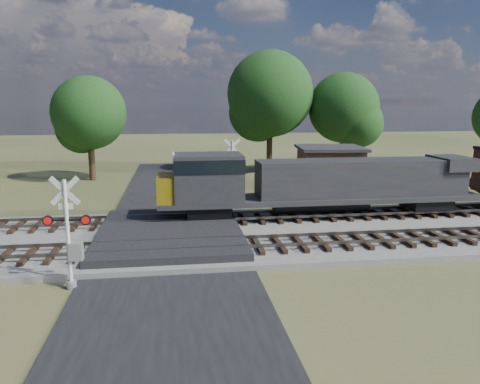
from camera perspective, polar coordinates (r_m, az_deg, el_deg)
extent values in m
plane|color=#3D4524|center=(23.36, -8.49, -6.24)|extent=(160.00, 160.00, 0.00)
cube|color=gray|center=(25.69, 14.48, -4.53)|extent=(140.00, 10.00, 0.30)
cube|color=black|center=(23.35, -8.50, -6.14)|extent=(7.00, 60.00, 0.08)
cube|color=#262628|center=(23.75, -8.51, -5.16)|extent=(7.00, 9.00, 0.62)
cube|color=black|center=(21.40, -3.15, -6.65)|extent=(44.00, 2.60, 0.18)
cube|color=#545048|center=(22.76, 17.61, -5.65)|extent=(140.00, 0.08, 0.15)
cube|color=#545048|center=(24.01, 16.14, -4.70)|extent=(140.00, 0.08, 0.15)
cube|color=black|center=(26.19, -4.10, -3.36)|extent=(44.00, 2.60, 0.18)
cube|color=#545048|center=(27.19, 13.10, -2.73)|extent=(140.00, 0.08, 0.15)
cube|color=#545048|center=(28.49, 12.07, -2.06)|extent=(140.00, 0.08, 0.15)
cylinder|color=silver|center=(18.24, -20.24, -4.97)|extent=(0.14, 0.14, 4.13)
cylinder|color=#979A9D|center=(18.83, -19.85, -10.58)|extent=(0.37, 0.37, 0.31)
cube|color=silver|center=(17.87, -20.59, 0.14)|extent=(1.08, 0.12, 1.08)
cube|color=silver|center=(17.87, -20.59, 0.14)|extent=(1.08, 0.12, 1.08)
cube|color=silver|center=(17.98, -20.47, -1.64)|extent=(0.52, 0.07, 0.23)
cube|color=black|center=(18.10, -20.36, -3.24)|extent=(1.65, 0.18, 0.06)
cylinder|color=red|center=(18.30, -22.38, -3.23)|extent=(0.38, 0.13, 0.37)
cylinder|color=red|center=(17.92, -18.30, -3.24)|extent=(0.38, 0.13, 0.37)
cube|color=#979A9D|center=(18.34, -19.33, -6.85)|extent=(0.49, 0.34, 0.67)
cylinder|color=silver|center=(31.32, -0.94, 2.37)|extent=(0.15, 0.15, 4.35)
cylinder|color=#979A9D|center=(31.68, -0.93, -1.23)|extent=(0.39, 0.39, 0.33)
cube|color=silver|center=(31.11, -0.95, 5.54)|extent=(1.14, 0.07, 1.14)
cube|color=silver|center=(31.11, -0.95, 5.54)|extent=(1.14, 0.07, 1.14)
cube|color=silver|center=(31.17, -0.95, 4.44)|extent=(0.54, 0.05, 0.24)
cube|color=black|center=(31.24, -0.95, 3.45)|extent=(1.74, 0.11, 0.07)
cylinder|color=red|center=(31.35, 0.34, 3.48)|extent=(0.39, 0.12, 0.39)
cylinder|color=red|center=(31.14, -2.24, 3.42)|extent=(0.39, 0.12, 0.39)
cube|color=#979A9D|center=(31.39, -1.43, 1.18)|extent=(0.50, 0.34, 0.71)
cube|color=#4F2F22|center=(37.64, 10.87, 2.72)|extent=(5.00, 5.00, 3.17)
cube|color=#2B2B2D|center=(37.44, 10.97, 5.29)|extent=(5.50, 5.50, 0.23)
cylinder|color=black|center=(43.22, -17.66, 4.36)|extent=(0.56, 0.56, 4.54)
sphere|color=#123B17|center=(42.99, -17.94, 9.18)|extent=(6.36, 6.36, 6.36)
cylinder|color=black|center=(45.53, 3.61, 5.98)|extent=(0.56, 0.56, 5.83)
sphere|color=#123B17|center=(45.37, 3.68, 11.86)|extent=(8.16, 8.16, 8.16)
cylinder|color=black|center=(47.12, 12.33, 5.31)|extent=(0.56, 0.56, 4.83)
sphere|color=#123B17|center=(46.91, 12.52, 10.01)|extent=(6.76, 6.76, 6.76)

